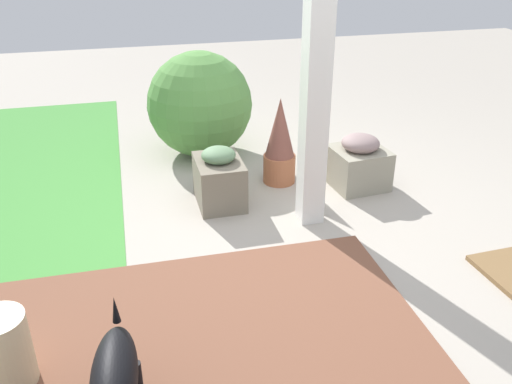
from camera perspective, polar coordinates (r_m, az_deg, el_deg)
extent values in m
plane|color=#AEA598|center=(3.63, 2.65, -4.47)|extent=(12.00, 12.00, 0.00)
cube|color=brown|center=(2.69, -6.89, -17.67)|extent=(1.80, 2.40, 0.02)
cube|color=white|center=(3.44, 6.28, 12.41)|extent=(0.15, 0.15, 2.07)
cube|color=gray|center=(4.27, 10.53, 2.49)|extent=(0.42, 0.43, 0.30)
ellipsoid|color=gray|center=(4.20, 10.76, 4.99)|extent=(0.28, 0.28, 0.13)
cube|color=slate|center=(3.95, -3.80, 1.04)|extent=(0.44, 0.33, 0.33)
ellipsoid|color=#63855E|center=(3.86, -3.90, 3.84)|extent=(0.24, 0.24, 0.11)
sphere|color=#558E43|center=(4.73, -5.83, 9.02)|extent=(0.89, 0.89, 0.89)
cylinder|color=#AC623F|center=(4.29, 2.42, 2.46)|extent=(0.25, 0.25, 0.22)
cone|color=brown|center=(4.17, 2.51, 6.69)|extent=(0.22, 0.22, 0.45)
ellipsoid|color=black|center=(2.34, -14.43, -18.05)|extent=(0.56, 0.23, 0.20)
cylinder|color=black|center=(2.58, -12.19, -18.23)|extent=(0.05, 0.05, 0.17)
cylinder|color=black|center=(2.60, -15.16, -18.33)|extent=(0.05, 0.05, 0.17)
cone|color=black|center=(2.45, -14.34, -11.67)|extent=(0.04, 0.04, 0.13)
cylinder|color=beige|center=(2.72, -24.59, -14.84)|extent=(0.24, 0.24, 0.37)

